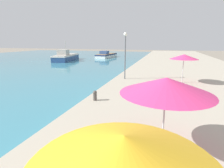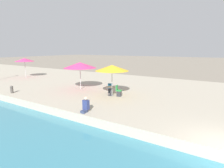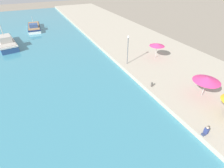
{
  "view_description": "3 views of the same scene",
  "coord_description": "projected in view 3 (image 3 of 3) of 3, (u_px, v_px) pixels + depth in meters",
  "views": [
    {
      "loc": [
        4.94,
        6.16,
        4.3
      ],
      "look_at": [
        1.5,
        17.55,
        1.39
      ],
      "focal_mm": 28.0,
      "sensor_mm": 36.0,
      "label": 1
    },
    {
      "loc": [
        -7.34,
        0.9,
        4.37
      ],
      "look_at": [
        4.51,
        8.12,
        1.59
      ],
      "focal_mm": 28.0,
      "sensor_mm": 36.0,
      "label": 2
    },
    {
      "loc": [
        -11.86,
        1.37,
        13.28
      ],
      "look_at": [
        -4.0,
        18.0,
        1.19
      ],
      "focal_mm": 28.0,
      "sensor_mm": 36.0,
      "label": 3
    }
  ],
  "objects": [
    {
      "name": "mooring_bollard",
      "position": [
        152.0,
        84.0,
        22.43
      ],
      "size": [
        0.26,
        0.26,
        0.65
      ],
      "color": "#4C4742",
      "rests_on": "quay_promenade"
    },
    {
      "name": "person_at_quay",
      "position": [
        206.0,
        131.0,
        15.82
      ],
      "size": [
        0.52,
        0.36,
        0.96
      ],
      "color": "#333D5B",
      "rests_on": "quay_promenade"
    },
    {
      "name": "cafe_umbrella_white",
      "position": [
        207.0,
        79.0,
        19.73
      ],
      "size": [
        3.04,
        3.04,
        2.58
      ],
      "color": "#B7B7B7",
      "rests_on": "quay_promenade"
    },
    {
      "name": "lamppost",
      "position": [
        128.0,
        45.0,
        26.42
      ],
      "size": [
        0.36,
        0.36,
        4.56
      ],
      "color": "#565B60",
      "rests_on": "quay_promenade"
    },
    {
      "name": "fishing_boat_near",
      "position": [
        6.0,
        42.0,
        35.4
      ],
      "size": [
        4.71,
        10.02,
        4.45
      ],
      "rotation": [
        0.0,
        0.0,
        0.18
      ],
      "color": "navy",
      "rests_on": "water_basin"
    },
    {
      "name": "fishing_boat_mid",
      "position": [
        34.0,
        27.0,
        45.65
      ],
      "size": [
        3.43,
        9.41,
        3.17
      ],
      "rotation": [
        0.0,
        0.0,
        -0.06
      ],
      "color": "white",
      "rests_on": "water_basin"
    },
    {
      "name": "cafe_umbrella_striped",
      "position": [
        157.0,
        45.0,
        28.6
      ],
      "size": [
        2.48,
        2.48,
        2.6
      ],
      "color": "#B7B7B7",
      "rests_on": "quay_promenade"
    },
    {
      "name": "quay_promenade",
      "position": [
        124.0,
        35.0,
        41.14
      ],
      "size": [
        16.0,
        90.0,
        0.59
      ],
      "color": "#B2A893",
      "rests_on": "ground_plane"
    }
  ]
}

